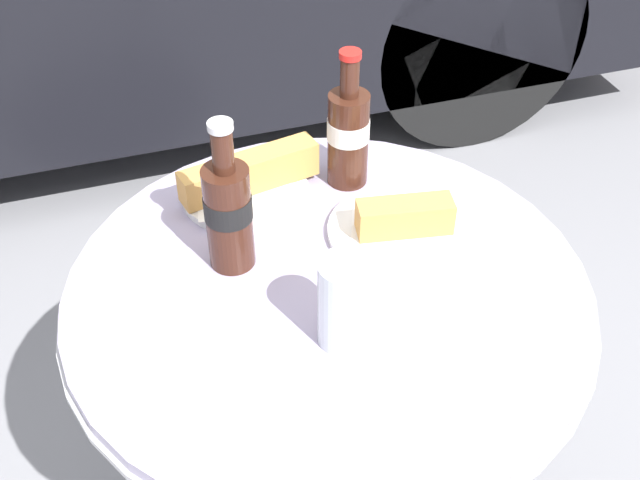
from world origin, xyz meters
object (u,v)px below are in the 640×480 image
cola_bottle_left (228,211)px  lunch_plate_far (248,181)px  lunch_plate_near (403,227)px  cola_bottle_right (348,133)px  drinking_glass (345,306)px  bistro_table (327,361)px

cola_bottle_left → lunch_plate_far: cola_bottle_left is taller
lunch_plate_far → lunch_plate_near: bearing=-41.2°
cola_bottle_right → lunch_plate_far: size_ratio=1.00×
drinking_glass → lunch_plate_far: size_ratio=0.56×
cola_bottle_left → lunch_plate_near: 0.26m
bistro_table → lunch_plate_far: size_ratio=3.29×
cola_bottle_left → drinking_glass: bearing=-61.4°
cola_bottle_right → cola_bottle_left: bearing=-148.5°
lunch_plate_near → drinking_glass: bearing=-131.9°
cola_bottle_left → lunch_plate_near: size_ratio=1.05×
bistro_table → cola_bottle_right: bearing=64.5°
bistro_table → cola_bottle_left: cola_bottle_left is taller
cola_bottle_right → lunch_plate_far: 0.17m
drinking_glass → bistro_table: bearing=83.1°
cola_bottle_left → lunch_plate_near: cola_bottle_left is taller
cola_bottle_right → bistro_table: bearing=-115.5°
cola_bottle_right → lunch_plate_far: bearing=175.8°
cola_bottle_left → cola_bottle_right: size_ratio=1.02×
cola_bottle_left → cola_bottle_right: 0.26m
cola_bottle_right → lunch_plate_far: (-0.16, 0.01, -0.06)m
cola_bottle_right → lunch_plate_far: cola_bottle_right is taller
cola_bottle_left → cola_bottle_right: bearing=31.5°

